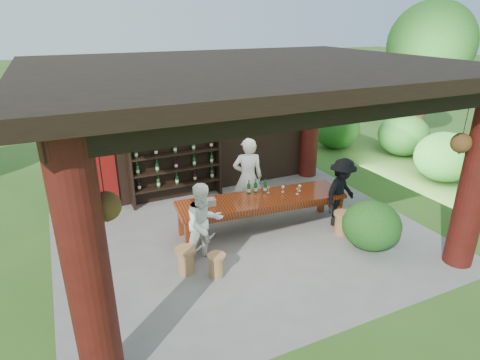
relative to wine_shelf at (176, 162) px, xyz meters
name	(u,v)px	position (x,y,z in m)	size (l,w,h in m)	color
ground	(248,238)	(0.75, -2.45, -0.99)	(90.00, 90.00, 0.00)	#2D5119
pavilion	(239,133)	(0.74, -2.02, 1.14)	(7.50, 6.00, 3.60)	slate
wine_shelf	(176,162)	(0.00, 0.00, 0.00)	(2.25, 0.34, 1.98)	black
tasting_table	(262,203)	(1.16, -2.24, -0.36)	(3.60, 1.26, 0.75)	#4F1E0B
stool_near_left	(217,265)	(-0.32, -3.38, -0.77)	(0.32, 0.32, 0.43)	#9C6C3E
stool_near_right	(342,223)	(2.60, -3.10, -0.73)	(0.38, 0.38, 0.50)	#9C6C3E
stool_far_left	(186,260)	(-0.77, -3.04, -0.74)	(0.37, 0.37, 0.49)	#9C6C3E
host	(248,178)	(1.21, -1.47, -0.08)	(0.67, 0.44, 1.83)	white
guest_woman	(204,224)	(-0.33, -2.83, -0.22)	(0.75, 0.58, 1.54)	white
guest_man	(341,193)	(2.79, -2.76, -0.23)	(0.99, 0.57, 1.53)	black
table_bottles	(257,186)	(1.18, -1.97, -0.09)	(0.43, 0.16, 0.31)	#194C1E
table_glasses	(287,189)	(1.78, -2.22, -0.17)	(0.72, 0.39, 0.15)	silver
napkin_basket	(209,202)	(0.03, -2.12, -0.17)	(0.26, 0.18, 0.14)	#BF6672
shrubs	(314,185)	(2.83, -1.75, -0.45)	(15.45, 9.03, 1.36)	#194C14
trees	(328,55)	(3.83, -0.53, 2.37)	(21.76, 9.32, 4.80)	#3F2819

